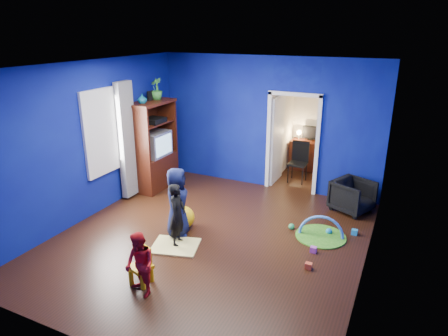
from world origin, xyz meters
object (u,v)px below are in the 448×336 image
at_px(toddler_red, 140,265).
at_px(armchair, 352,196).
at_px(child_black, 177,215).
at_px(child_navy, 177,202).
at_px(tv_armoire, 154,145).
at_px(play_mat, 321,236).
at_px(vase, 142,99).
at_px(study_desk, 308,155).
at_px(hopper_ball, 183,217).
at_px(kid_chair, 141,268).
at_px(folding_chair, 298,163).
at_px(crt_tv, 155,144).

bearing_deg(toddler_red, armchair, 85.66).
bearing_deg(child_black, child_navy, 20.17).
xyz_separation_m(tv_armoire, play_mat, (3.92, -0.71, -0.97)).
bearing_deg(vase, armchair, 11.97).
distance_m(child_navy, study_desk, 4.52).
relative_size(child_black, hopper_ball, 2.61).
relative_size(vase, hopper_ball, 0.48).
distance_m(toddler_red, kid_chair, 0.33).
relative_size(kid_chair, folding_chair, 0.54).
relative_size(vase, study_desk, 0.22).
xyz_separation_m(child_navy, study_desk, (1.18, 4.36, -0.24)).
xyz_separation_m(child_navy, crt_tv, (-1.60, 1.70, 0.40)).
distance_m(child_navy, hopper_ball, 0.48).
bearing_deg(tv_armoire, play_mat, -10.24).
relative_size(toddler_red, folding_chair, 1.00).
height_order(child_black, vase, vase).
relative_size(armchair, kid_chair, 1.41).
xyz_separation_m(crt_tv, hopper_ball, (1.55, -1.45, -0.81)).
bearing_deg(study_desk, hopper_ball, -106.62).
relative_size(toddler_red, kid_chair, 1.84).
xyz_separation_m(toddler_red, crt_tv, (-2.03, 3.34, 0.56)).
distance_m(child_black, toddler_red, 1.38).
bearing_deg(folding_chair, tv_armoire, -148.95).
bearing_deg(child_navy, tv_armoire, 17.76).
relative_size(vase, play_mat, 0.23).
bearing_deg(play_mat, vase, 174.05).
distance_m(toddler_red, crt_tv, 3.95).
distance_m(kid_chair, study_desk, 5.87).
distance_m(crt_tv, folding_chair, 3.31).
height_order(tv_armoire, hopper_ball, tv_armoire).
distance_m(tv_armoire, hopper_ball, 2.29).
height_order(child_black, study_desk, child_black).
xyz_separation_m(toddler_red, study_desk, (0.75, 6.00, -0.08)).
xyz_separation_m(crt_tv, kid_chair, (1.88, -3.14, -0.77)).
xyz_separation_m(child_black, play_mat, (2.10, 1.27, -0.53)).
relative_size(child_navy, study_desk, 1.40).
distance_m(child_black, hopper_ball, 0.67).
height_order(child_navy, crt_tv, crt_tv).
distance_m(child_navy, crt_tv, 2.37).
relative_size(child_black, toddler_red, 1.18).
bearing_deg(folding_chair, toddler_red, -98.46).
bearing_deg(vase, hopper_ball, -35.74).
bearing_deg(child_black, folding_chair, -26.79).
distance_m(toddler_red, folding_chair, 5.09).
relative_size(armchair, hopper_ball, 1.69).
bearing_deg(study_desk, child_navy, -105.10).
height_order(child_navy, folding_chair, child_navy).
xyz_separation_m(vase, play_mat, (3.92, -0.41, -2.05)).
relative_size(tv_armoire, folding_chair, 2.13).
distance_m(hopper_ball, play_mat, 2.45).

